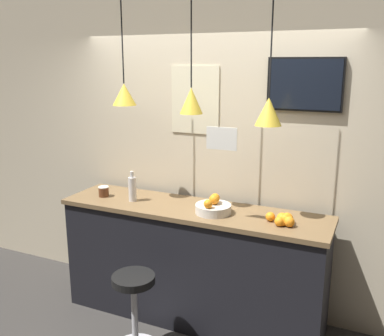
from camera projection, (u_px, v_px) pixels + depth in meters
The scene contains 13 objects.
back_wall at pixel (210, 153), 3.91m from camera, with size 8.00×0.06×2.90m.
service_counter at pixel (192, 264), 3.78m from camera, with size 2.34×0.59×1.05m.
bar_stool at pixel (134, 302), 3.34m from camera, with size 0.39×0.39×0.66m.
fruit_bowl at pixel (213, 207), 3.51m from camera, with size 0.30×0.30×0.16m.
orange_pile at pixel (284, 219), 3.27m from camera, with size 0.24×0.16×0.09m.
juice_bottle at pixel (132, 188), 3.81m from camera, with size 0.07×0.07×0.27m.
spread_jar at pixel (104, 191), 3.95m from camera, with size 0.09×0.09×0.09m.
pendant_lamp_left at pixel (124, 94), 3.67m from camera, with size 0.21×0.21×0.91m.
pendant_lamp_middle at pixel (191, 100), 3.42m from camera, with size 0.19×0.19×0.95m.
pendant_lamp_right at pixel (269, 111), 3.18m from camera, with size 0.20×0.20×1.01m.
mounted_tv at pixel (305, 84), 3.38m from camera, with size 0.60×0.04×0.42m.
hanging_menu_board at pixel (222, 139), 3.17m from camera, with size 0.24×0.01×0.17m.
wall_poster at pixel (195, 100), 3.82m from camera, with size 0.46×0.01×0.60m.
Camera 1 is at (1.43, -2.61, 2.25)m, focal length 40.00 mm.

